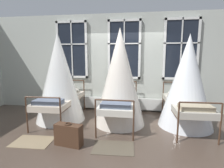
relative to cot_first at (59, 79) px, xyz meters
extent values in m
plane|color=#4C3D33|center=(1.69, 0.11, -1.17)|extent=(20.49, 20.49, 0.00)
cube|color=#B2B7AD|center=(1.69, 1.19, 0.38)|extent=(8.98, 0.10, 3.10)
cube|color=black|center=(-0.02, 1.08, 0.81)|extent=(1.04, 0.02, 1.84)
cube|color=silver|center=(-0.02, 1.08, -0.07)|extent=(1.04, 0.06, 0.07)
cube|color=silver|center=(-0.02, 1.08, 1.70)|extent=(1.04, 0.06, 0.07)
cube|color=silver|center=(-0.50, 1.08, 0.81)|extent=(0.07, 0.06, 1.84)
cube|color=silver|center=(0.46, 1.08, 0.81)|extent=(0.07, 0.06, 1.84)
cube|color=silver|center=(-0.02, 1.08, 0.81)|extent=(0.04, 0.06, 1.84)
cube|color=silver|center=(-0.02, 1.08, 1.00)|extent=(1.04, 0.06, 0.04)
cube|color=black|center=(1.69, 1.08, 0.81)|extent=(1.04, 0.02, 1.84)
cube|color=silver|center=(1.69, 1.08, -0.07)|extent=(1.04, 0.06, 0.07)
cube|color=silver|center=(1.69, 1.08, 1.70)|extent=(1.04, 0.06, 0.07)
cube|color=silver|center=(1.21, 1.08, 0.81)|extent=(0.07, 0.06, 1.84)
cube|color=silver|center=(2.17, 1.08, 0.81)|extent=(0.07, 0.06, 1.84)
cube|color=silver|center=(1.69, 1.08, 0.81)|extent=(0.04, 0.06, 1.84)
cube|color=silver|center=(1.69, 1.08, 1.00)|extent=(1.04, 0.06, 0.04)
cube|color=black|center=(3.40, 1.08, 0.81)|extent=(1.04, 0.02, 1.84)
cube|color=silver|center=(3.40, 1.08, -0.07)|extent=(1.04, 0.06, 0.07)
cube|color=silver|center=(3.40, 1.08, 1.70)|extent=(1.04, 0.06, 0.07)
cube|color=silver|center=(2.92, 1.08, 0.81)|extent=(0.07, 0.06, 1.84)
cube|color=silver|center=(3.88, 1.08, 0.81)|extent=(0.07, 0.06, 1.84)
cube|color=silver|center=(3.40, 1.08, 0.81)|extent=(0.04, 0.06, 1.84)
cube|color=silver|center=(3.40, 1.08, 1.00)|extent=(1.04, 0.06, 0.04)
cube|color=silver|center=(1.69, 1.06, -0.92)|extent=(4.02, 0.10, 0.36)
cylinder|color=#4C3323|center=(-0.43, 0.95, -0.67)|extent=(0.04, 0.04, 0.99)
cylinder|color=#4C3323|center=(0.39, 0.96, -0.67)|extent=(0.04, 0.04, 0.99)
cylinder|color=#4C3323|center=(-0.39, -0.97, -0.74)|extent=(0.04, 0.04, 0.86)
cylinder|color=#4C3323|center=(0.43, -0.95, -0.74)|extent=(0.04, 0.04, 0.86)
cylinder|color=#4C3323|center=(-0.41, -0.01, -0.67)|extent=(0.08, 1.91, 0.03)
cylinder|color=#4C3323|center=(0.41, 0.01, -0.67)|extent=(0.08, 1.91, 0.03)
cylinder|color=#4C3323|center=(-0.02, 0.96, -0.18)|extent=(0.82, 0.05, 0.03)
cylinder|color=#4C3323|center=(0.02, -0.96, -0.31)|extent=(0.82, 0.05, 0.03)
cube|color=beige|center=(0.00, 0.00, -0.60)|extent=(0.88, 1.95, 0.14)
ellipsoid|color=#B7B2A3|center=(-0.02, 0.72, -0.46)|extent=(0.64, 0.41, 0.14)
cube|color=slate|center=(0.02, -0.70, -0.48)|extent=(0.68, 0.38, 0.10)
cone|color=white|center=(0.00, 0.00, 0.04)|extent=(1.34, 1.34, 2.42)
cylinder|color=#4C3323|center=(1.27, 0.93, -0.67)|extent=(0.04, 0.04, 0.99)
cylinder|color=#4C3323|center=(2.09, 0.92, -0.67)|extent=(0.04, 0.04, 0.99)
cylinder|color=#4C3323|center=(1.25, -0.98, -0.74)|extent=(0.04, 0.04, 0.86)
cylinder|color=#4C3323|center=(2.06, -0.99, -0.74)|extent=(0.04, 0.04, 0.86)
cylinder|color=#4C3323|center=(1.26, -0.03, -0.67)|extent=(0.06, 1.91, 0.03)
cylinder|color=#4C3323|center=(2.08, -0.04, -0.67)|extent=(0.06, 1.91, 0.03)
cylinder|color=#4C3323|center=(1.68, 0.93, -0.18)|extent=(0.82, 0.04, 0.03)
cylinder|color=#4C3323|center=(1.65, -0.99, -0.31)|extent=(0.82, 0.04, 0.03)
cube|color=silver|center=(1.67, -0.03, -0.60)|extent=(0.86, 1.95, 0.14)
ellipsoid|color=beige|center=(1.68, 0.69, -0.46)|extent=(0.63, 0.41, 0.14)
cube|color=slate|center=(1.66, -0.73, -0.48)|extent=(0.68, 0.37, 0.10)
cone|color=silver|center=(1.67, -0.03, 0.08)|extent=(1.34, 1.34, 2.49)
cylinder|color=#4C3323|center=(2.92, 0.97, -0.67)|extent=(0.04, 0.04, 0.99)
cylinder|color=#4C3323|center=(3.74, 0.99, -0.67)|extent=(0.04, 0.04, 0.99)
cylinder|color=#4C3323|center=(2.97, -0.95, -0.74)|extent=(0.04, 0.04, 0.86)
cylinder|color=#4C3323|center=(3.79, -0.93, -0.74)|extent=(0.04, 0.04, 0.86)
cylinder|color=#4C3323|center=(2.94, 0.01, -0.67)|extent=(0.08, 1.91, 0.03)
cylinder|color=#4C3323|center=(3.76, 0.03, -0.67)|extent=(0.08, 1.91, 0.03)
cylinder|color=#4C3323|center=(3.33, 0.98, -0.18)|extent=(0.82, 0.05, 0.03)
cylinder|color=#4C3323|center=(3.38, -0.94, -0.31)|extent=(0.82, 0.05, 0.03)
cube|color=#B7B2A3|center=(3.35, 0.02, -0.60)|extent=(0.88, 1.95, 0.14)
ellipsoid|color=silver|center=(3.34, 0.74, -0.46)|extent=(0.64, 0.42, 0.14)
cube|color=tan|center=(3.37, -0.68, -0.48)|extent=(0.68, 0.38, 0.10)
cone|color=white|center=(3.35, 0.02, -0.01)|extent=(1.34, 1.34, 2.32)
cube|color=#8E7A5B|center=(-0.02, -1.36, -1.16)|extent=(0.82, 0.59, 0.01)
cube|color=brown|center=(1.69, -1.36, -1.16)|extent=(0.83, 0.60, 0.01)
cube|color=#472D1E|center=(0.79, -1.38, -0.95)|extent=(0.59, 0.30, 0.44)
cube|color=tan|center=(0.80, -1.28, -0.95)|extent=(0.50, 0.10, 0.03)
torus|color=#472D1E|center=(0.79, -1.38, -0.71)|extent=(0.17, 0.17, 0.02)
camera|label=1|loc=(2.13, -4.54, 0.60)|focal=28.28mm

